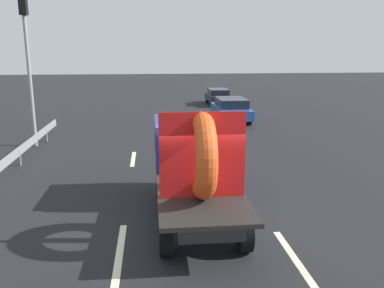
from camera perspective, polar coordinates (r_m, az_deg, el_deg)
name	(u,v)px	position (r m, az deg, el deg)	size (l,w,h in m)	color
ground_plane	(206,223)	(10.43, 1.95, -11.11)	(120.00, 120.00, 0.00)	black
flatbed_truck	(193,155)	(10.87, 0.13, -1.52)	(2.02, 5.54, 3.01)	black
distant_sedan	(231,109)	(24.45, 5.53, 4.97)	(1.84, 4.28, 1.40)	black
traffic_light	(27,50)	(19.14, -22.26, 12.16)	(0.42, 0.36, 6.57)	gray
guardrail	(0,167)	(14.61, -25.56, -2.99)	(0.10, 16.23, 0.71)	gray
lane_dash_left_near	(120,253)	(9.18, -10.21, -14.95)	(2.83, 0.16, 0.01)	beige
lane_dash_left_far	(133,159)	(16.31, -8.31, -2.09)	(2.19, 0.16, 0.01)	beige
lane_dash_right_near	(293,256)	(9.18, 14.13, -15.16)	(2.35, 0.16, 0.01)	beige
lane_dash_right_far	(226,158)	(16.25, 4.80, -2.05)	(2.54, 0.16, 0.01)	beige
oncoming_car	(218,96)	(31.71, 3.70, 6.78)	(1.60, 3.74, 1.22)	black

